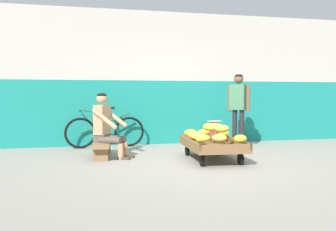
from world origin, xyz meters
TOP-DOWN VIEW (x-y plane):
  - ground_plane at (0.00, 0.00)m, footprint 80.00×80.00m
  - back_wall at (0.00, 2.71)m, footprint 16.00×0.30m
  - banana_cart at (0.26, 0.44)m, footprint 0.90×1.48m
  - banana_pile at (0.23, 0.41)m, footprint 0.84×1.27m
  - low_bench at (-1.55, 1.12)m, footprint 0.42×1.13m
  - vendor_seated at (-1.48, 1.07)m, footprint 0.74×0.65m
  - plastic_crate at (0.67, 1.44)m, footprint 0.36×0.28m
  - weighing_scale at (0.67, 1.44)m, footprint 0.30×0.30m
  - bicycle_near_left at (-1.45, 2.28)m, footprint 1.66×0.48m
  - customer_adult at (1.24, 1.57)m, footprint 0.36×0.39m
  - shopping_bag at (0.60, 1.07)m, footprint 0.18×0.12m

SIDE VIEW (x-z plane):
  - ground_plane at x=0.00m, z-range 0.00..0.00m
  - shopping_bag at x=0.60m, z-range 0.00..0.24m
  - plastic_crate at x=0.67m, z-range 0.00..0.30m
  - low_bench at x=-1.55m, z-range 0.06..0.33m
  - banana_cart at x=0.26m, z-range 0.06..0.42m
  - bicycle_near_left at x=-1.45m, z-range -0.08..0.78m
  - weighing_scale at x=0.67m, z-range 0.31..0.60m
  - banana_pile at x=0.23m, z-range 0.34..0.60m
  - vendor_seated at x=-1.48m, z-range 0.00..1.14m
  - customer_adult at x=1.24m, z-range 0.19..1.72m
  - back_wall at x=0.00m, z-range 0.00..2.96m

